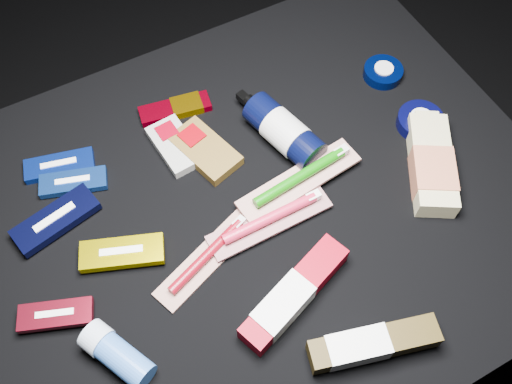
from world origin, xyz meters
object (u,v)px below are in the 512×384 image
deodorant_stick (116,354)px  toothpaste_carton_red (291,298)px  lotion_bottle (284,131)px  bodywash_bottle (432,166)px

deodorant_stick → toothpaste_carton_red: deodorant_stick is taller
lotion_bottle → deodorant_stick: bearing=-164.9°
lotion_bottle → toothpaste_carton_red: size_ratio=0.95×
lotion_bottle → bodywash_bottle: bearing=-56.4°
bodywash_bottle → deodorant_stick: deodorant_stick is taller
lotion_bottle → bodywash_bottle: 0.25m
lotion_bottle → toothpaste_carton_red: bearing=-131.4°
deodorant_stick → toothpaste_carton_red: 0.26m
bodywash_bottle → deodorant_stick: bearing=-144.8°
deodorant_stick → bodywash_bottle: bearing=-21.5°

